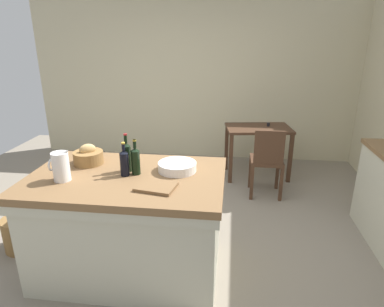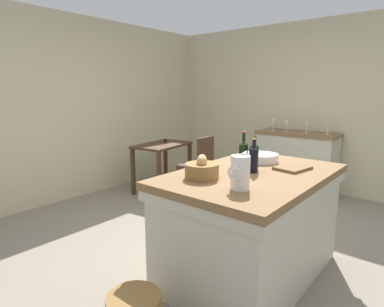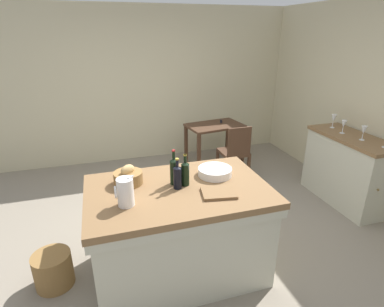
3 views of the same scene
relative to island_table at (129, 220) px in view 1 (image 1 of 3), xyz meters
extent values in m
plane|color=gray|center=(0.23, 0.47, -0.49)|extent=(6.76, 6.76, 0.00)
cube|color=beige|center=(0.23, 3.07, 0.81)|extent=(5.32, 0.12, 2.60)
cube|color=brown|center=(0.00, 0.00, 0.39)|extent=(1.59, 1.03, 0.06)
cube|color=#BCBAA3|center=(0.00, 0.00, 0.32)|extent=(1.57, 1.01, 0.08)
cube|color=#BCBAA3|center=(0.00, 0.00, -0.06)|extent=(1.51, 0.95, 0.84)
cube|color=#472D1E|center=(1.22, 2.25, 0.24)|extent=(0.97, 0.68, 0.04)
cube|color=#472D1E|center=(0.84, 1.95, -0.13)|extent=(0.06, 0.06, 0.71)
cube|color=#472D1E|center=(1.66, 2.07, -0.13)|extent=(0.06, 0.06, 0.71)
cube|color=#472D1E|center=(0.77, 2.44, -0.13)|extent=(0.06, 0.06, 0.71)
cube|color=#472D1E|center=(1.59, 2.56, -0.13)|extent=(0.06, 0.06, 0.71)
cylinder|color=black|center=(1.36, 2.33, 0.28)|extent=(0.04, 0.04, 0.05)
cube|color=#472D1E|center=(1.29, 1.65, -0.02)|extent=(0.41, 0.41, 0.04)
cube|color=#472D1E|center=(1.30, 1.47, 0.21)|extent=(0.36, 0.04, 0.42)
cube|color=#472D1E|center=(1.47, 1.83, -0.26)|extent=(0.04, 0.04, 0.45)
cube|color=#472D1E|center=(1.11, 1.83, -0.26)|extent=(0.04, 0.04, 0.45)
cube|color=#472D1E|center=(1.48, 1.47, -0.26)|extent=(0.04, 0.04, 0.45)
cube|color=#472D1E|center=(1.12, 1.47, -0.26)|extent=(0.04, 0.04, 0.45)
cylinder|color=white|center=(-0.46, -0.16, 0.53)|extent=(0.13, 0.13, 0.23)
cone|color=white|center=(-0.40, -0.16, 0.66)|extent=(0.07, 0.04, 0.06)
torus|color=white|center=(-0.54, -0.16, 0.54)|extent=(0.02, 0.10, 0.10)
cylinder|color=white|center=(0.40, 0.14, 0.45)|extent=(0.32, 0.32, 0.07)
cylinder|color=olive|center=(-0.41, 0.21, 0.47)|extent=(0.26, 0.26, 0.11)
ellipsoid|color=tan|center=(-0.41, 0.21, 0.55)|extent=(0.16, 0.14, 0.10)
cube|color=brown|center=(0.30, -0.21, 0.43)|extent=(0.31, 0.26, 0.02)
cylinder|color=black|center=(0.08, 0.04, 0.52)|extent=(0.07, 0.07, 0.20)
cone|color=black|center=(0.08, 0.04, 0.63)|extent=(0.07, 0.07, 0.02)
cylinder|color=black|center=(0.08, 0.04, 0.68)|extent=(0.03, 0.03, 0.07)
cylinder|color=#B29933|center=(0.08, 0.04, 0.71)|extent=(0.03, 0.03, 0.01)
cylinder|color=black|center=(-0.01, 0.09, 0.53)|extent=(0.07, 0.07, 0.22)
cone|color=black|center=(-0.01, 0.09, 0.65)|extent=(0.07, 0.07, 0.03)
cylinder|color=black|center=(-0.01, 0.09, 0.70)|extent=(0.03, 0.03, 0.08)
cylinder|color=maroon|center=(-0.01, 0.09, 0.74)|extent=(0.03, 0.03, 0.01)
cylinder|color=black|center=(-0.01, 0.00, 0.51)|extent=(0.07, 0.07, 0.19)
cone|color=black|center=(-0.01, 0.00, 0.62)|extent=(0.07, 0.07, 0.02)
cylinder|color=black|center=(-0.01, 0.00, 0.66)|extent=(0.03, 0.03, 0.07)
cylinder|color=#B29933|center=(-0.01, 0.00, 0.69)|extent=(0.03, 0.03, 0.01)
cylinder|color=olive|center=(-1.15, 0.16, -0.32)|extent=(0.34, 0.34, 0.33)
camera|label=1|loc=(0.84, -2.41, 1.50)|focal=31.24mm
camera|label=2|loc=(-2.27, -1.23, 1.07)|focal=30.09mm
camera|label=3|loc=(-0.59, -2.32, 1.69)|focal=28.74mm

